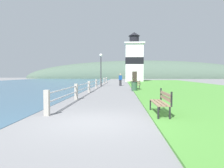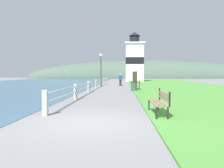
{
  "view_description": "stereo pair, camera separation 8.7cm",
  "coord_description": "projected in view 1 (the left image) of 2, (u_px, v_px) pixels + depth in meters",
  "views": [
    {
      "loc": [
        0.91,
        -6.69,
        1.51
      ],
      "look_at": [
        -0.3,
        19.52,
        0.3
      ],
      "focal_mm": 35.0,
      "sensor_mm": 36.0,
      "label": 1
    },
    {
      "loc": [
        0.99,
        -6.69,
        1.51
      ],
      "look_at": [
        -0.3,
        19.52,
        0.3
      ],
      "focal_mm": 35.0,
      "sensor_mm": 36.0,
      "label": 2
    }
  ],
  "objects": [
    {
      "name": "park_bench_far",
      "position": [
        132.0,
        80.0,
        33.18
      ],
      "size": [
        0.69,
        1.95,
        0.94
      ],
      "rotation": [
        0.0,
        0.0,
        3.02
      ],
      "color": "#846B51",
      "rests_on": "ground_plane"
    },
    {
      "name": "ground_plane",
      "position": [
        93.0,
        122.0,
        6.79
      ],
      "size": [
        160.0,
        160.0,
        0.0
      ],
      "primitive_type": "plane",
      "color": "slate"
    },
    {
      "name": "park_bench_near",
      "position": [
        162.0,
        101.0,
        7.87
      ],
      "size": [
        0.5,
        1.82,
        0.94
      ],
      "rotation": [
        0.0,
        0.0,
        3.16
      ],
      "color": "#846B51",
      "rests_on": "ground_plane"
    },
    {
      "name": "lamp_post",
      "position": [
        101.0,
        64.0,
        26.4
      ],
      "size": [
        0.36,
        0.36,
        3.96
      ],
      "color": "#333338",
      "rests_on": "ground_plane"
    },
    {
      "name": "distant_hillside",
      "position": [
        143.0,
        78.0,
        72.93
      ],
      "size": [
        80.0,
        16.0,
        12.0
      ],
      "color": "#475B4C",
      "rests_on": "ground_plane"
    },
    {
      "name": "seawall_railing",
      "position": [
        96.0,
        83.0,
        22.89
      ],
      "size": [
        0.18,
        30.33,
        0.93
      ],
      "color": "#A8A399",
      "rests_on": "ground_plane"
    },
    {
      "name": "person_strolling",
      "position": [
        120.0,
        79.0,
        27.68
      ],
      "size": [
        0.43,
        0.35,
        1.55
      ],
      "rotation": [
        0.0,
        0.0,
        2.03
      ],
      "color": "#28282D",
      "rests_on": "ground_plane"
    },
    {
      "name": "trash_bin",
      "position": [
        134.0,
        86.0,
        19.12
      ],
      "size": [
        0.54,
        0.54,
        0.84
      ],
      "color": "#2D5138",
      "rests_on": "ground_plane"
    },
    {
      "name": "lighthouse",
      "position": [
        134.0,
        60.0,
        43.83
      ],
      "size": [
        3.98,
        3.98,
        9.87
      ],
      "color": "white",
      "rests_on": "ground_plane"
    },
    {
      "name": "grass_verge",
      "position": [
        184.0,
        87.0,
        24.71
      ],
      "size": [
        12.0,
        54.97,
        0.06
      ],
      "color": "#4C8E38",
      "rests_on": "ground_plane"
    },
    {
      "name": "park_bench_midway",
      "position": [
        137.0,
        84.0,
        21.06
      ],
      "size": [
        0.66,
        1.88,
        0.94
      ],
      "rotation": [
        0.0,
        0.0,
        3.25
      ],
      "color": "#846B51",
      "rests_on": "ground_plane"
    }
  ]
}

